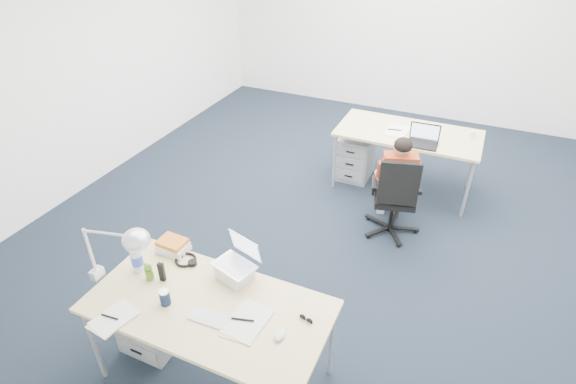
{
  "coord_description": "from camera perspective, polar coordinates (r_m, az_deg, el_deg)",
  "views": [
    {
      "loc": [
        1.16,
        -3.66,
        2.94
      ],
      "look_at": [
        -0.16,
        -0.72,
        0.85
      ],
      "focal_mm": 28.0,
      "sensor_mm": 36.0,
      "label": 1
    }
  ],
  "objects": [
    {
      "name": "desk_near",
      "position": [
        3.1,
        -10.03,
        -14.5
      ],
      "size": [
        1.6,
        0.8,
        0.73
      ],
      "color": "#D4BB7A",
      "rests_on": "ground"
    },
    {
      "name": "office_chair",
      "position": [
        4.73,
        13.1,
        -2.44
      ],
      "size": [
        0.72,
        0.72,
        0.93
      ],
      "rotation": [
        0.0,
        0.0,
        0.27
      ],
      "color": "black",
      "rests_on": "ground"
    },
    {
      "name": "sunglasses",
      "position": [
        2.92,
        2.32,
        -15.83
      ],
      "size": [
        0.11,
        0.07,
        0.02
      ],
      "primitive_type": null,
      "rotation": [
        0.0,
        0.0,
        -0.22
      ],
      "color": "black",
      "rests_on": "desk_near"
    },
    {
      "name": "floor",
      "position": [
        4.84,
        5.21,
        -4.61
      ],
      "size": [
        7.0,
        7.0,
        0.0
      ],
      "primitive_type": "plane",
      "color": "black",
      "rests_on": "ground"
    },
    {
      "name": "headphones",
      "position": [
        3.39,
        -12.88,
        -8.32
      ],
      "size": [
        0.23,
        0.19,
        0.03
      ],
      "primitive_type": null,
      "rotation": [
        0.0,
        0.0,
        -0.19
      ],
      "color": "black",
      "rests_on": "desk_near"
    },
    {
      "name": "far_cup",
      "position": [
        5.39,
        22.37,
        6.75
      ],
      "size": [
        0.06,
        0.06,
        0.09
      ],
      "primitive_type": "cylinder",
      "rotation": [
        0.0,
        0.0,
        0.0
      ],
      "color": "white",
      "rests_on": "desk_far"
    },
    {
      "name": "room",
      "position": [
        4.03,
        6.46,
        15.07
      ],
      "size": [
        6.02,
        7.02,
        2.8
      ],
      "color": "white",
      "rests_on": "ground"
    },
    {
      "name": "silver_laptop",
      "position": [
        3.12,
        -6.9,
        -8.73
      ],
      "size": [
        0.33,
        0.29,
        0.3
      ],
      "primitive_type": null,
      "rotation": [
        0.0,
        0.0,
        -0.28
      ],
      "color": "silver",
      "rests_on": "desk_near"
    },
    {
      "name": "papers_right",
      "position": [
        2.93,
        -5.4,
        -16.09
      ],
      "size": [
        0.23,
        0.32,
        0.01
      ],
      "primitive_type": "cube",
      "rotation": [
        0.0,
        0.0,
        -0.03
      ],
      "color": "#F1DF8B",
      "rests_on": "desk_near"
    },
    {
      "name": "can_koozie",
      "position": [
        3.09,
        -15.37,
        -12.77
      ],
      "size": [
        0.09,
        0.09,
        0.11
      ],
      "primitive_type": "cylinder",
      "rotation": [
        0.0,
        0.0,
        -0.39
      ],
      "color": "#14213E",
      "rests_on": "desk_near"
    },
    {
      "name": "seated_person",
      "position": [
        4.71,
        13.48,
        1.45
      ],
      "size": [
        0.45,
        0.63,
        1.08
      ],
      "rotation": [
        0.0,
        0.0,
        0.33
      ],
      "color": "#A43817",
      "rests_on": "ground"
    },
    {
      "name": "drawer_pedestal_far",
      "position": [
        5.68,
        8.6,
        4.6
      ],
      "size": [
        0.4,
        0.5,
        0.55
      ],
      "primitive_type": "cube",
      "color": "#999C9E",
      "rests_on": "ground"
    },
    {
      "name": "cordless_phone",
      "position": [
        3.24,
        -15.75,
        -9.74
      ],
      "size": [
        0.04,
        0.03,
        0.15
      ],
      "primitive_type": "cube",
      "rotation": [
        0.0,
        0.0,
        0.19
      ],
      "color": "black",
      "rests_on": "desk_near"
    },
    {
      "name": "bear_figurine",
      "position": [
        3.28,
        -17.27,
        -9.62
      ],
      "size": [
        0.09,
        0.07,
        0.14
      ],
      "primitive_type": null,
      "rotation": [
        0.0,
        0.0,
        0.25
      ],
      "color": "#3A6F1D",
      "rests_on": "desk_near"
    },
    {
      "name": "water_bottle",
      "position": [
        3.33,
        -18.73,
        -7.78
      ],
      "size": [
        0.09,
        0.09,
        0.26
      ],
      "primitive_type": "cylinder",
      "rotation": [
        0.0,
        0.0,
        0.08
      ],
      "color": "silver",
      "rests_on": "desk_near"
    },
    {
      "name": "dark_laptop",
      "position": [
        5.02,
        16.85,
        6.89
      ],
      "size": [
        0.33,
        0.32,
        0.23
      ],
      "primitive_type": null,
      "rotation": [
        0.0,
        0.0,
        0.04
      ],
      "color": "black",
      "rests_on": "desk_far"
    },
    {
      "name": "wireless_keyboard",
      "position": [
        2.97,
        -9.87,
        -15.52
      ],
      "size": [
        0.27,
        0.12,
        0.01
      ],
      "primitive_type": "cube",
      "rotation": [
        0.0,
        0.0,
        0.04
      ],
      "color": "white",
      "rests_on": "desk_near"
    },
    {
      "name": "computer_mouse",
      "position": [
        2.84,
        -1.07,
        -17.71
      ],
      "size": [
        0.07,
        0.1,
        0.03
      ],
      "primitive_type": "ellipsoid",
      "rotation": [
        0.0,
        0.0,
        -0.06
      ],
      "color": "white",
      "rests_on": "desk_near"
    },
    {
      "name": "book_stack",
      "position": [
        3.48,
        -14.4,
        -6.66
      ],
      "size": [
        0.27,
        0.24,
        0.1
      ],
      "primitive_type": "cube",
      "rotation": [
        0.0,
        0.0,
        -0.41
      ],
      "color": "silver",
      "rests_on": "desk_near"
    },
    {
      "name": "desk_lamp",
      "position": [
        3.18,
        -21.87,
        -7.12
      ],
      "size": [
        0.51,
        0.19,
        0.57
      ],
      "primitive_type": null,
      "rotation": [
        0.0,
        0.0,
        -0.02
      ],
      "color": "silver",
      "rests_on": "desk_near"
    },
    {
      "name": "far_papers",
      "position": [
        5.32,
        13.63,
        7.53
      ],
      "size": [
        0.27,
        0.35,
        0.01
      ],
      "primitive_type": "cube",
      "rotation": [
        0.0,
        0.0,
        -0.11
      ],
      "color": "white",
      "rests_on": "desk_far"
    },
    {
      "name": "papers_left",
      "position": [
        3.14,
        -21.42,
        -14.76
      ],
      "size": [
        0.24,
        0.3,
        0.01
      ],
      "primitive_type": "cube",
      "rotation": [
        0.0,
        0.0,
        -0.21
      ],
      "color": "#F1DF8B",
      "rests_on": "desk_near"
    },
    {
      "name": "drawer_pedestal_near",
      "position": [
        3.73,
        -16.52,
        -14.46
      ],
      "size": [
        0.4,
        0.5,
        0.55
      ],
      "primitive_type": "cube",
      "color": "#999C9E",
      "rests_on": "ground"
    },
    {
      "name": "desk_far",
      "position": [
        5.36,
        15.02,
        6.91
      ],
      "size": [
        1.6,
        0.8,
        0.73
      ],
      "color": "#D4BB7A",
      "rests_on": "ground"
    }
  ]
}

